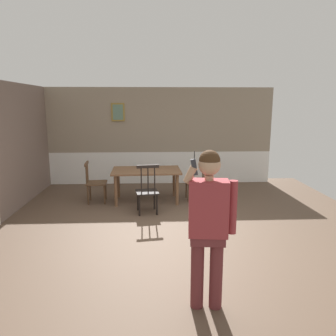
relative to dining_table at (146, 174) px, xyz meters
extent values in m
plane|color=brown|center=(0.34, -1.94, -0.64)|extent=(8.01, 8.01, 0.00)
cube|color=gray|center=(0.34, 1.70, 1.11)|extent=(6.14, 0.12, 1.73)
cube|color=white|center=(0.34, 1.71, -0.20)|extent=(6.14, 0.14, 0.88)
cube|color=white|center=(0.34, 1.68, 0.24)|extent=(6.14, 0.05, 0.06)
cube|color=olive|center=(-0.77, 1.62, 1.33)|extent=(0.35, 0.03, 0.48)
cube|color=slate|center=(-0.77, 1.61, 1.33)|extent=(0.27, 0.01, 0.40)
cube|color=brown|center=(0.00, 0.00, 0.07)|extent=(1.55, 0.95, 0.04)
cylinder|color=brown|center=(-0.65, -0.37, -0.29)|extent=(0.07, 0.07, 0.69)
cylinder|color=brown|center=(0.67, -0.33, -0.29)|extent=(0.07, 0.07, 0.69)
cylinder|color=brown|center=(-0.67, 0.33, -0.29)|extent=(0.07, 0.07, 0.69)
cylinder|color=brown|center=(0.65, 0.37, -0.29)|extent=(0.07, 0.07, 0.69)
cube|color=#513823|center=(-1.11, -0.04, -0.19)|extent=(0.47, 0.47, 0.03)
cube|color=#513823|center=(-1.31, -0.05, 0.25)|extent=(0.07, 0.45, 0.06)
cylinder|color=#513823|center=(-1.32, 0.08, 0.05)|extent=(0.02, 0.02, 0.45)
cylinder|color=#513823|center=(-1.31, -0.05, 0.05)|extent=(0.02, 0.02, 0.45)
cylinder|color=#513823|center=(-1.30, -0.18, 0.05)|extent=(0.02, 0.02, 0.45)
cylinder|color=#513823|center=(-0.95, 0.15, -0.42)|extent=(0.04, 0.04, 0.43)
cylinder|color=#513823|center=(-0.92, -0.20, -0.42)|extent=(0.04, 0.04, 0.43)
cylinder|color=#513823|center=(-1.30, 0.13, -0.42)|extent=(0.04, 0.04, 0.43)
cylinder|color=#513823|center=(-1.28, -0.22, -0.42)|extent=(0.04, 0.04, 0.43)
cube|color=#513823|center=(1.11, 0.04, -0.21)|extent=(0.46, 0.46, 0.03)
cube|color=#513823|center=(1.31, 0.04, 0.32)|extent=(0.06, 0.44, 0.06)
cylinder|color=#513823|center=(1.32, -0.09, 0.08)|extent=(0.02, 0.02, 0.55)
cylinder|color=#513823|center=(1.31, 0.04, 0.08)|extent=(0.02, 0.02, 0.55)
cylinder|color=#513823|center=(1.30, 0.18, 0.08)|extent=(0.02, 0.02, 0.55)
cylinder|color=#513823|center=(0.94, -0.15, -0.43)|extent=(0.04, 0.04, 0.41)
cylinder|color=#513823|center=(0.93, 0.20, -0.43)|extent=(0.04, 0.04, 0.41)
cylinder|color=#513823|center=(1.29, -0.13, -0.43)|extent=(0.04, 0.04, 0.41)
cylinder|color=#513823|center=(1.28, 0.22, -0.43)|extent=(0.04, 0.04, 0.41)
cube|color=black|center=(0.03, -0.80, -0.20)|extent=(0.49, 0.49, 0.03)
cube|color=black|center=(0.05, -1.00, 0.36)|extent=(0.44, 0.10, 0.06)
cylinder|color=black|center=(-0.08, -1.02, 0.10)|extent=(0.02, 0.02, 0.58)
cylinder|color=black|center=(0.05, -1.00, 0.10)|extent=(0.02, 0.02, 0.58)
cylinder|color=black|center=(0.18, -0.98, 0.10)|extent=(0.02, 0.02, 0.58)
cylinder|color=black|center=(-0.17, -0.65, -0.43)|extent=(0.04, 0.04, 0.42)
cylinder|color=black|center=(0.17, -0.61, -0.43)|extent=(0.04, 0.04, 0.42)
cylinder|color=black|center=(-0.12, -1.00, -0.43)|extent=(0.04, 0.04, 0.42)
cylinder|color=black|center=(0.22, -0.95, -0.43)|extent=(0.04, 0.04, 0.42)
cylinder|color=brown|center=(0.82, -3.90, -0.22)|extent=(0.14, 0.14, 0.83)
cylinder|color=brown|center=(0.62, -3.88, -0.22)|extent=(0.14, 0.14, 0.83)
cube|color=brown|center=(0.72, -3.89, 0.16)|extent=(0.38, 0.24, 0.12)
cube|color=#993338|center=(0.72, -3.89, 0.49)|extent=(0.42, 0.26, 0.59)
cylinder|color=#993338|center=(0.96, -3.92, 0.50)|extent=(0.09, 0.09, 0.56)
cylinder|color=tan|center=(0.53, -3.89, 0.84)|extent=(0.17, 0.14, 0.20)
cylinder|color=tan|center=(0.72, -3.89, 0.81)|extent=(0.09, 0.09, 0.05)
sphere|color=tan|center=(0.72, -3.89, 0.95)|extent=(0.23, 0.23, 0.23)
sphere|color=#472D19|center=(0.72, -3.89, 0.98)|extent=(0.21, 0.21, 0.21)
cube|color=#2D2D33|center=(0.56, -3.91, 0.92)|extent=(0.08, 0.04, 0.17)
cylinder|color=black|center=(0.56, -3.91, 1.04)|extent=(0.01, 0.01, 0.08)
camera|label=1|loc=(0.16, -6.96, 1.53)|focal=33.82mm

